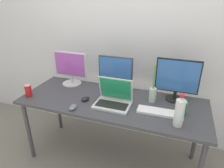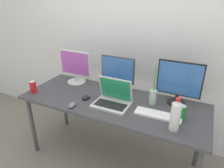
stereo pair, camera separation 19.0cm
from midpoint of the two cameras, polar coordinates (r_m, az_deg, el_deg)
The scene contains 14 objects.
ground_plane at distance 2.43m, azimuth -2.38°, elevation -20.19°, with size 16.00×16.00×0.00m, color gray.
wall_back at distance 2.32m, azimuth 2.58°, elevation 14.33°, with size 7.00×0.08×2.60m, color silver.
work_desk at distance 2.01m, azimuth -2.72°, elevation -6.34°, with size 1.83×0.69×0.74m.
monitor_left at distance 2.33m, azimuth -14.09°, elevation 4.41°, with size 0.39×0.22×0.38m.
monitor_center at distance 2.08m, azimuth -1.65°, elevation 3.17°, with size 0.37×0.17×0.39m.
monitor_right at distance 1.97m, azimuth 15.52°, elevation 1.40°, with size 0.41×0.17×0.42m.
laptop_silver at distance 1.89m, azimuth -2.43°, elevation -4.29°, with size 0.34×0.25×0.26m.
keyboard_main at distance 1.81m, azimuth 10.62°, elevation -7.99°, with size 0.40×0.12×0.02m, color white.
mouse_by_keyboard at distance 2.01m, azimuth -10.32°, elevation -4.23°, with size 0.07×0.09×0.04m, color black.
mouse_by_laptop at distance 1.89m, azimuth -13.99°, elevation -6.54°, with size 0.06×0.10×0.03m, color slate.
water_bottle at distance 1.63m, azimuth 15.60°, elevation -7.67°, with size 0.08×0.08×0.28m.
soda_can_near_keyboard at distance 1.81m, azimuth 16.78°, elevation -6.74°, with size 0.07×0.07×0.13m.
soda_can_by_laptop at distance 2.24m, azimuth -25.07°, elevation -1.83°, with size 0.07×0.07×0.13m.
bamboo_vase at distance 1.95m, azimuth 8.82°, elevation -2.87°, with size 0.07×0.07×0.37m.
Camera 1 is at (0.58, -1.63, 1.71)m, focal length 32.00 mm.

